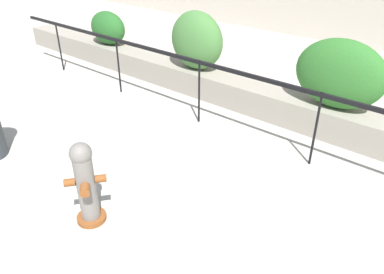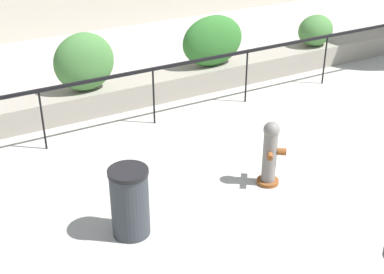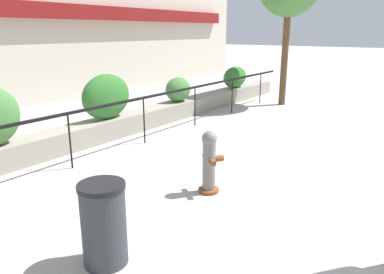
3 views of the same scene
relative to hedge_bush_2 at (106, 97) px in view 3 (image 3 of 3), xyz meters
name	(u,v)px [view 3 (image 3 of 3)]	position (x,y,z in m)	size (l,w,h in m)	color
ground_plane	(355,191)	(0.17, -6.00, -1.06)	(120.00, 120.00, 0.00)	#B2ADA3
planter_wall_low	(113,127)	(0.17, 0.00, -0.81)	(18.00, 0.70, 0.50)	gray
fence_railing_segment	(143,102)	(0.17, -1.10, -0.05)	(15.00, 0.05, 1.15)	black
hedge_bush_2	(106,97)	(0.00, 0.00, 0.00)	(1.47, 0.62, 1.13)	#2D6B28
hedge_bush_3	(178,89)	(2.95, 0.00, -0.18)	(0.93, 0.70, 0.76)	#427538
hedge_bush_4	(235,77)	(6.59, 0.00, -0.15)	(1.43, 0.62, 0.83)	#2D6B28
fire_hydrant	(209,161)	(-1.34, -3.96, -0.51)	(0.49, 0.49, 1.08)	brown
trash_bin	(104,224)	(-3.76, -4.07, -0.56)	(0.55, 0.55, 1.01)	#2D3338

